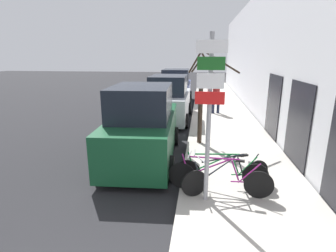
# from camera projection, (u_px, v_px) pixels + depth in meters

# --- Properties ---
(ground_plane) EXTENTS (80.00, 80.00, 0.00)m
(ground_plane) POSITION_uv_depth(u_px,v_px,m) (171.00, 122.00, 13.03)
(ground_plane) COLOR black
(sidewalk_curb) EXTENTS (3.20, 32.00, 0.15)m
(sidewalk_curb) POSITION_uv_depth(u_px,v_px,m) (220.00, 111.00, 15.38)
(sidewalk_curb) COLOR #ADA89E
(sidewalk_curb) RESTS_ON ground
(building_facade) EXTENTS (0.23, 32.00, 6.50)m
(building_facade) POSITION_uv_depth(u_px,v_px,m) (256.00, 55.00, 14.27)
(building_facade) COLOR #BCBCC1
(building_facade) RESTS_ON ground
(signpost) EXTENTS (0.60, 0.11, 3.52)m
(signpost) POSITION_uv_depth(u_px,v_px,m) (209.00, 110.00, 5.27)
(signpost) COLOR #939399
(signpost) RESTS_ON sidewalk_curb
(bicycle_0) EXTENTS (2.36, 0.51, 0.89)m
(bicycle_0) POSITION_uv_depth(u_px,v_px,m) (219.00, 178.00, 5.99)
(bicycle_0) COLOR black
(bicycle_0) RESTS_ON sidewalk_curb
(bicycle_1) EXTENTS (2.08, 1.08, 0.86)m
(bicycle_1) POSITION_uv_depth(u_px,v_px,m) (227.00, 175.00, 6.12)
(bicycle_1) COLOR black
(bicycle_1) RESTS_ON sidewalk_curb
(bicycle_2) EXTENTS (2.23, 0.44, 0.86)m
(bicycle_2) POSITION_uv_depth(u_px,v_px,m) (221.00, 172.00, 6.32)
(bicycle_2) COLOR black
(bicycle_2) RESTS_ON sidewalk_curb
(parked_car_0) EXTENTS (2.28, 4.67, 2.37)m
(parked_car_0) POSITION_uv_depth(u_px,v_px,m) (143.00, 127.00, 8.18)
(parked_car_0) COLOR #144728
(parked_car_0) RESTS_ON ground
(parked_car_1) EXTENTS (2.12, 4.62, 2.28)m
(parked_car_1) POSITION_uv_depth(u_px,v_px,m) (169.00, 100.00, 13.23)
(parked_car_1) COLOR #B2B7BC
(parked_car_1) RESTS_ON ground
(parked_car_2) EXTENTS (2.15, 4.38, 2.32)m
(parked_car_2) POSITION_uv_depth(u_px,v_px,m) (176.00, 88.00, 18.14)
(parked_car_2) COLOR navy
(parked_car_2) RESTS_ON ground
(pedestrian_near) EXTENTS (0.43, 0.38, 1.69)m
(pedestrian_near) POSITION_uv_depth(u_px,v_px,m) (216.00, 95.00, 14.19)
(pedestrian_near) COLOR #1E2338
(pedestrian_near) RESTS_ON sidewalk_curb
(street_tree) EXTENTS (1.83, 1.11, 3.29)m
(street_tree) POSITION_uv_depth(u_px,v_px,m) (202.00, 99.00, 9.24)
(street_tree) COLOR #3D2D23
(street_tree) RESTS_ON sidewalk_curb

